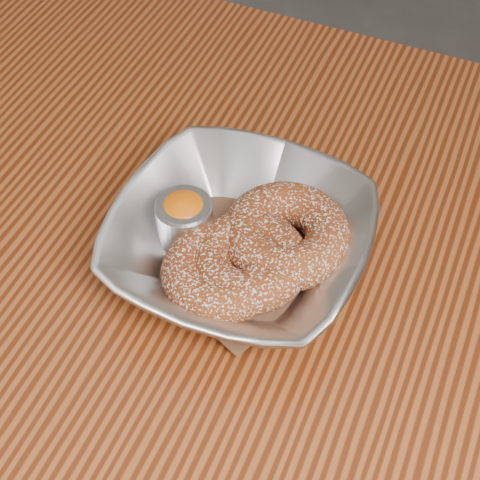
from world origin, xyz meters
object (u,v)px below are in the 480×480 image
at_px(serving_bowl, 240,242).
at_px(ramekin, 185,219).
at_px(table, 175,328).
at_px(donut_back, 286,235).
at_px(donut_extra, 221,271).
at_px(donut_front, 249,261).

bearing_deg(serving_bowl, ramekin, -179.61).
xyz_separation_m(table, donut_back, (0.09, 0.05, 0.13)).
xyz_separation_m(table, serving_bowl, (0.06, 0.03, 0.13)).
distance_m(donut_extra, ramekin, 0.06).
distance_m(donut_back, donut_extra, 0.07).
relative_size(serving_bowl, donut_front, 2.15).
xyz_separation_m(serving_bowl, ramekin, (-0.05, -0.00, 0.01)).
height_order(serving_bowl, ramekin, ramekin).
bearing_deg(donut_back, table, -149.47).
height_order(donut_back, ramekin, ramekin).
relative_size(table, ramekin, 23.69).
distance_m(table, serving_bowl, 0.14).
height_order(table, donut_extra, donut_extra).
xyz_separation_m(donut_back, ramekin, (-0.09, -0.02, 0.00)).
height_order(table, donut_front, donut_front).
distance_m(serving_bowl, donut_back, 0.04).
bearing_deg(ramekin, table, -96.90).
xyz_separation_m(serving_bowl, donut_front, (0.01, -0.02, 0.00)).
distance_m(serving_bowl, donut_front, 0.02).
bearing_deg(donut_front, donut_back, 62.95).
bearing_deg(donut_extra, donut_back, 57.66).
bearing_deg(donut_extra, donut_front, 48.81).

